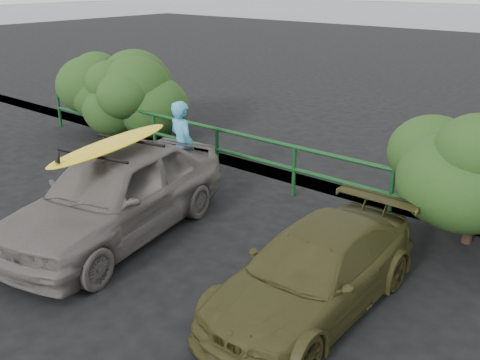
% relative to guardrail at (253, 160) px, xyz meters
% --- Properties ---
extents(ground, '(80.00, 80.00, 0.00)m').
position_rel_guardrail_xyz_m(ground, '(0.00, -5.00, -0.52)').
color(ground, black).
extents(guardrail, '(14.00, 0.08, 1.04)m').
position_rel_guardrail_xyz_m(guardrail, '(0.00, 0.00, 0.00)').
color(guardrail, '#13431B').
rests_on(guardrail, ground).
extents(shrub_left, '(3.20, 2.40, 2.02)m').
position_rel_guardrail_xyz_m(shrub_left, '(-4.80, 0.40, 0.49)').
color(shrub_left, '#26471A').
rests_on(shrub_left, ground).
extents(sedan, '(2.64, 4.68, 1.50)m').
position_rel_guardrail_xyz_m(sedan, '(-0.27, -3.26, 0.23)').
color(sedan, '#645F59').
rests_on(sedan, ground).
extents(olive_vehicle, '(1.51, 3.68, 1.07)m').
position_rel_guardrail_xyz_m(olive_vehicle, '(3.33, -2.97, 0.01)').
color(olive_vehicle, '#3C3B1A').
rests_on(olive_vehicle, ground).
extents(man, '(0.75, 0.58, 1.83)m').
position_rel_guardrail_xyz_m(man, '(-0.87, -1.16, 0.39)').
color(man, '#439BCB').
rests_on(man, ground).
extents(roof_rack, '(1.53, 1.21, 0.05)m').
position_rel_guardrail_xyz_m(roof_rack, '(-0.27, -3.26, 1.01)').
color(roof_rack, black).
rests_on(roof_rack, sedan).
extents(surfboard, '(1.09, 2.73, 0.08)m').
position_rel_guardrail_xyz_m(surfboard, '(-0.27, -3.26, 1.07)').
color(surfboard, yellow).
rests_on(surfboard, roof_rack).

